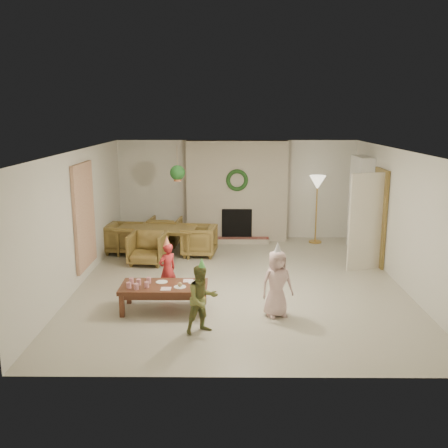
{
  "coord_description": "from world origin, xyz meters",
  "views": [
    {
      "loc": [
        -0.23,
        -9.01,
        3.17
      ],
      "look_at": [
        -0.3,
        0.4,
        1.05
      ],
      "focal_mm": 39.77,
      "sensor_mm": 36.0,
      "label": 1
    }
  ],
  "objects_px": {
    "coffee_table_top": "(164,287)",
    "child_plaid": "(202,299)",
    "dining_chair_left": "(124,238)",
    "child_pink": "(277,284)",
    "dining_chair_right": "(199,240)",
    "dining_table": "(157,241)",
    "dining_chair_near": "(148,248)",
    "child_red": "(167,270)",
    "dining_chair_far": "(165,231)"
  },
  "relations": [
    {
      "from": "dining_chair_left",
      "to": "child_red",
      "type": "xyz_separation_m",
      "value": [
        1.34,
        -2.74,
        0.13
      ]
    },
    {
      "from": "coffee_table_top",
      "to": "child_pink",
      "type": "bearing_deg",
      "value": -7.21
    },
    {
      "from": "dining_chair_near",
      "to": "dining_chair_left",
      "type": "bearing_deg",
      "value": 135.0
    },
    {
      "from": "child_plaid",
      "to": "dining_chair_far",
      "type": "bearing_deg",
      "value": 74.35
    },
    {
      "from": "dining_chair_right",
      "to": "child_pink",
      "type": "bearing_deg",
      "value": 29.24
    },
    {
      "from": "dining_chair_near",
      "to": "child_pink",
      "type": "xyz_separation_m",
      "value": [
        2.49,
        -2.77,
        0.19
      ]
    },
    {
      "from": "dining_chair_right",
      "to": "child_plaid",
      "type": "height_order",
      "value": "child_plaid"
    },
    {
      "from": "dining_chair_far",
      "to": "coffee_table_top",
      "type": "height_order",
      "value": "dining_chair_far"
    },
    {
      "from": "coffee_table_top",
      "to": "child_plaid",
      "type": "relative_size",
      "value": 1.37
    },
    {
      "from": "dining_chair_near",
      "to": "child_plaid",
      "type": "height_order",
      "value": "child_plaid"
    },
    {
      "from": "child_red",
      "to": "child_pink",
      "type": "bearing_deg",
      "value": 112.73
    },
    {
      "from": "dining_chair_far",
      "to": "coffee_table_top",
      "type": "distance_m",
      "value": 4.12
    },
    {
      "from": "dining_chair_left",
      "to": "dining_chair_right",
      "type": "relative_size",
      "value": 1.0
    },
    {
      "from": "dining_chair_left",
      "to": "child_red",
      "type": "bearing_deg",
      "value": -147.38
    },
    {
      "from": "dining_chair_near",
      "to": "coffee_table_top",
      "type": "bearing_deg",
      "value": -68.52
    },
    {
      "from": "dining_chair_near",
      "to": "dining_chair_far",
      "type": "relative_size",
      "value": 1.0
    },
    {
      "from": "child_red",
      "to": "child_plaid",
      "type": "height_order",
      "value": "child_plaid"
    },
    {
      "from": "dining_chair_left",
      "to": "child_pink",
      "type": "height_order",
      "value": "child_pink"
    },
    {
      "from": "child_pink",
      "to": "dining_chair_right",
      "type": "bearing_deg",
      "value": 93.46
    },
    {
      "from": "dining_table",
      "to": "coffee_table_top",
      "type": "xyz_separation_m",
      "value": [
        0.58,
        -3.32,
        0.09
      ]
    },
    {
      "from": "dining_table",
      "to": "dining_chair_far",
      "type": "distance_m",
      "value": 0.78
    },
    {
      "from": "dining_chair_near",
      "to": "coffee_table_top",
      "type": "xyz_separation_m",
      "value": [
        0.67,
        -2.54,
        0.05
      ]
    },
    {
      "from": "dining_chair_near",
      "to": "child_pink",
      "type": "distance_m",
      "value": 3.72
    },
    {
      "from": "dining_chair_near",
      "to": "dining_chair_left",
      "type": "relative_size",
      "value": 1.0
    },
    {
      "from": "dining_chair_near",
      "to": "child_red",
      "type": "height_order",
      "value": "child_red"
    },
    {
      "from": "dining_chair_far",
      "to": "dining_chair_right",
      "type": "distance_m",
      "value": 1.25
    },
    {
      "from": "dining_table",
      "to": "dining_chair_right",
      "type": "relative_size",
      "value": 2.34
    },
    {
      "from": "dining_chair_far",
      "to": "child_red",
      "type": "distance_m",
      "value": 3.46
    },
    {
      "from": "coffee_table_top",
      "to": "child_plaid",
      "type": "height_order",
      "value": "child_plaid"
    },
    {
      "from": "dining_chair_right",
      "to": "child_plaid",
      "type": "relative_size",
      "value": 0.74
    },
    {
      "from": "dining_chair_left",
      "to": "dining_chair_right",
      "type": "bearing_deg",
      "value": -90.0
    },
    {
      "from": "dining_table",
      "to": "dining_chair_left",
      "type": "distance_m",
      "value": 0.78
    },
    {
      "from": "dining_chair_left",
      "to": "child_pink",
      "type": "distance_m",
      "value": 4.82
    },
    {
      "from": "dining_chair_far",
      "to": "child_red",
      "type": "relative_size",
      "value": 0.79
    },
    {
      "from": "child_pink",
      "to": "child_plaid",
      "type": "bearing_deg",
      "value": -170.89
    },
    {
      "from": "dining_chair_far",
      "to": "child_pink",
      "type": "relative_size",
      "value": 0.7
    },
    {
      "from": "dining_chair_left",
      "to": "child_red",
      "type": "height_order",
      "value": "child_red"
    },
    {
      "from": "dining_chair_far",
      "to": "coffee_table_top",
      "type": "bearing_deg",
      "value": 103.51
    },
    {
      "from": "coffee_table_top",
      "to": "child_plaid",
      "type": "bearing_deg",
      "value": -51.88
    },
    {
      "from": "dining_table",
      "to": "coffee_table_top",
      "type": "bearing_deg",
      "value": -73.38
    },
    {
      "from": "coffee_table_top",
      "to": "child_plaid",
      "type": "distance_m",
      "value": 1.08
    },
    {
      "from": "child_pink",
      "to": "dining_chair_left",
      "type": "bearing_deg",
      "value": 111.99
    },
    {
      "from": "dining_chair_far",
      "to": "dining_chair_left",
      "type": "relative_size",
      "value": 1.0
    },
    {
      "from": "dining_table",
      "to": "coffee_table_top",
      "type": "relative_size",
      "value": 1.26
    },
    {
      "from": "dining_chair_far",
      "to": "child_red",
      "type": "height_order",
      "value": "child_red"
    },
    {
      "from": "dining_chair_left",
      "to": "child_red",
      "type": "distance_m",
      "value": 3.06
    },
    {
      "from": "coffee_table_top",
      "to": "dining_chair_near",
      "type": "bearing_deg",
      "value": 104.65
    },
    {
      "from": "coffee_table_top",
      "to": "child_plaid",
      "type": "xyz_separation_m",
      "value": [
        0.66,
        -0.84,
        0.11
      ]
    },
    {
      "from": "dining_chair_left",
      "to": "child_plaid",
      "type": "xyz_separation_m",
      "value": [
        2.02,
        -4.25,
        0.17
      ]
    },
    {
      "from": "dining_chair_left",
      "to": "child_pink",
      "type": "relative_size",
      "value": 0.7
    }
  ]
}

